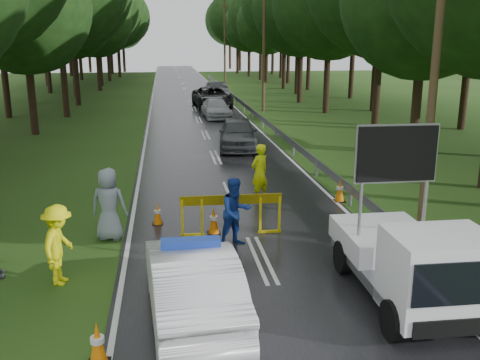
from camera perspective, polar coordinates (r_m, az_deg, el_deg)
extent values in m
plane|color=#214112|center=(13.47, 2.28, -8.51)|extent=(160.00, 160.00, 0.00)
cube|color=black|center=(42.56, -4.97, 7.56)|extent=(7.00, 140.00, 0.02)
cylinder|color=gray|center=(14.43, 17.00, -6.06)|extent=(0.12, 0.12, 0.70)
cube|color=gray|center=(42.85, 0.01, 8.40)|extent=(0.05, 60.00, 0.30)
cylinder|color=#4F3924|center=(16.01, 20.24, 12.75)|extent=(0.24, 0.24, 10.00)
cylinder|color=#4F3924|center=(40.85, 2.57, 14.32)|extent=(0.24, 0.24, 10.00)
cylinder|color=#4F3924|center=(66.58, -1.65, 14.51)|extent=(0.24, 0.24, 10.00)
cube|color=#4F3924|center=(66.70, -1.67, 18.12)|extent=(1.40, 0.08, 0.08)
imported|color=silver|center=(10.57, -5.18, -10.90)|extent=(1.93, 4.67, 1.50)
cube|color=#1938A5|center=(10.24, -5.29, -6.73)|extent=(1.15, 0.40, 0.15)
cube|color=gray|center=(12.17, 16.56, -9.18)|extent=(1.90, 3.90, 0.23)
cube|color=white|center=(12.82, 15.05, -6.05)|extent=(1.97, 2.24, 0.51)
cube|color=white|center=(10.56, 20.41, -9.47)|extent=(1.87, 1.50, 1.57)
cube|color=black|center=(9.89, 22.52, -10.20)|extent=(1.71, 0.06, 0.78)
cube|color=black|center=(11.92, 16.37, 2.70)|extent=(1.75, 0.14, 1.20)
cylinder|color=black|center=(10.38, 16.07, -14.23)|extent=(0.27, 0.78, 0.77)
cylinder|color=black|center=(12.86, 10.94, -8.06)|extent=(0.27, 0.78, 0.77)
cylinder|color=black|center=(13.49, 18.10, -7.45)|extent=(0.27, 0.78, 0.77)
cube|color=#DBC40B|center=(14.83, -6.19, -4.09)|extent=(0.07, 0.07, 1.09)
cube|color=#DBC40B|center=(14.85, -4.08, -4.02)|extent=(0.07, 0.07, 1.09)
cube|color=#DBC40B|center=(15.01, 2.17, -3.78)|extent=(0.07, 0.07, 1.09)
cube|color=#DBC40B|center=(15.11, 4.22, -3.69)|extent=(0.07, 0.07, 1.09)
cube|color=#F2CC00|center=(14.76, -0.94, -2.10)|extent=(2.83, 0.10, 0.27)
imported|color=#D0E80C|center=(17.97, 2.10, 0.80)|extent=(0.86, 0.79, 1.96)
imported|color=navy|center=(14.04, -0.46, -3.45)|extent=(1.11, 1.01, 1.86)
imported|color=#F6F60D|center=(12.56, -18.78, -6.57)|extent=(0.90, 1.30, 1.84)
imported|color=#8894A4|center=(14.90, -13.83, -2.52)|extent=(1.10, 0.85, 2.00)
imported|color=#3D4044|center=(26.75, -0.25, 5.00)|extent=(2.31, 4.73, 1.55)
imported|color=#AEB1B6|center=(37.67, -2.57, 7.63)|extent=(2.02, 4.49, 1.28)
imported|color=black|center=(43.61, -3.00, 8.83)|extent=(3.13, 6.02, 1.62)
imported|color=#3D3E45|center=(49.66, -2.41, 9.50)|extent=(1.86, 4.68, 1.51)
cone|color=orange|center=(9.61, -14.96, -16.48)|extent=(0.32, 0.32, 0.79)
cube|color=black|center=(15.18, -2.80, -5.70)|extent=(0.37, 0.37, 0.03)
cone|color=orange|center=(15.05, -2.82, -4.30)|extent=(0.31, 0.31, 0.77)
cube|color=black|center=(17.68, -0.99, -2.68)|extent=(0.34, 0.34, 0.03)
cone|color=orange|center=(17.58, -1.00, -1.57)|extent=(0.28, 0.28, 0.71)
cube|color=black|center=(16.07, -8.75, -4.68)|extent=(0.32, 0.32, 0.03)
cone|color=orange|center=(15.96, -8.80, -3.54)|extent=(0.27, 0.27, 0.67)
cube|color=black|center=(18.41, 10.55, -2.22)|extent=(0.38, 0.38, 0.03)
cone|color=orange|center=(18.30, 10.61, -1.05)|extent=(0.31, 0.31, 0.77)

